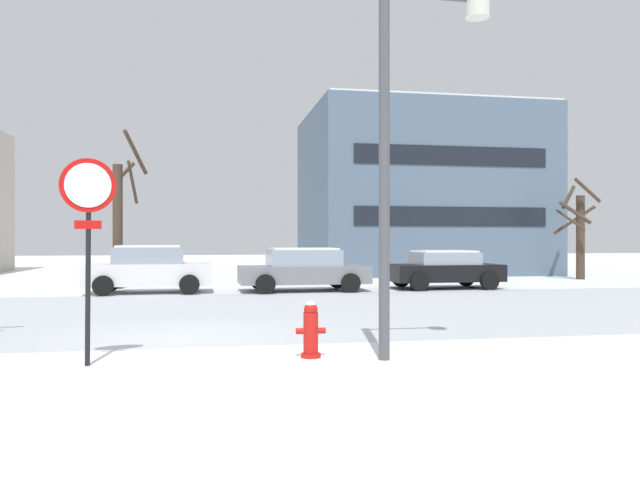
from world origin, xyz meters
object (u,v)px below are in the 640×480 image
(stop_sign, at_px, (88,220))
(street_lamp, at_px, (404,129))
(parked_car_gray, at_px, (303,269))
(parked_car_white, at_px, (149,269))
(fire_hydrant, at_px, (311,329))
(parked_car_black, at_px, (444,269))

(stop_sign, distance_m, street_lamp, 4.70)
(parked_car_gray, bearing_deg, parked_car_white, 178.16)
(fire_hydrant, xyz_separation_m, street_lamp, (1.33, -0.37, 2.95))
(parked_car_white, bearing_deg, parked_car_black, -0.03)
(fire_hydrant, bearing_deg, parked_car_gray, 81.63)
(fire_hydrant, distance_m, parked_car_gray, 11.90)
(fire_hydrant, xyz_separation_m, parked_car_gray, (1.73, 11.77, 0.32))
(parked_car_gray, relative_size, parked_car_black, 1.10)
(street_lamp, bearing_deg, parked_car_gray, 88.11)
(stop_sign, height_order, street_lamp, street_lamp)
(parked_car_white, relative_size, parked_car_black, 1.02)
(stop_sign, bearing_deg, parked_car_white, 91.05)
(stop_sign, relative_size, parked_car_gray, 0.66)
(street_lamp, height_order, parked_car_black, street_lamp)
(parked_car_white, bearing_deg, stop_sign, -88.95)
(fire_hydrant, relative_size, parked_car_black, 0.21)
(street_lamp, bearing_deg, stop_sign, 175.15)
(parked_car_gray, bearing_deg, street_lamp, -91.89)
(street_lamp, xyz_separation_m, parked_car_gray, (0.40, 12.14, -2.63))
(street_lamp, bearing_deg, parked_car_black, 65.88)
(stop_sign, bearing_deg, parked_car_black, 50.02)
(fire_hydrant, bearing_deg, street_lamp, -15.46)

